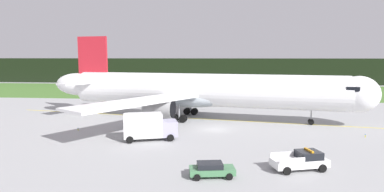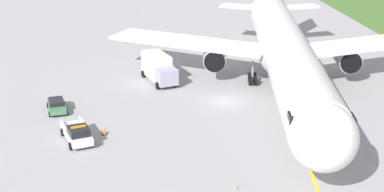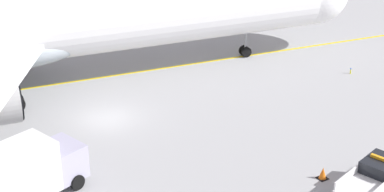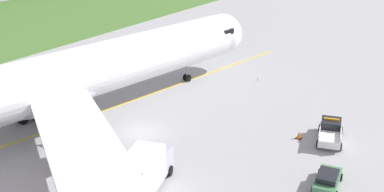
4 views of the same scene
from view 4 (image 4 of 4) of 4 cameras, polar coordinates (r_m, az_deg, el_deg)
name	(u,v)px [view 4 (image 4 of 4)]	position (r m, az deg, el deg)	size (l,w,h in m)	color
ground	(142,132)	(49.02, -5.91, -4.30)	(320.00, 320.00, 0.00)	#9E9EA0
taxiway_centerline_main	(74,121)	(52.74, -13.73, -2.90)	(72.93, 0.30, 0.01)	yellow
airliner	(65,79)	(50.70, -14.74, 1.91)	(55.83, 44.36, 14.28)	white
ops_pickup_truck	(330,131)	(48.83, 15.98, -4.01)	(5.61, 3.48, 1.94)	white
catering_truck	(144,170)	(38.81, -5.64, -8.64)	(7.15, 4.33, 3.63)	#A39FB9
staff_car	(328,179)	(41.07, 15.67, -9.41)	(4.27, 2.53, 1.30)	#467F51
apron_cone	(299,135)	(48.57, 12.48, -4.52)	(0.59, 0.59, 0.73)	black
taxiway_edge_light_east	(258,79)	(63.37, 7.75, 1.97)	(0.12, 0.12, 0.47)	yellow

